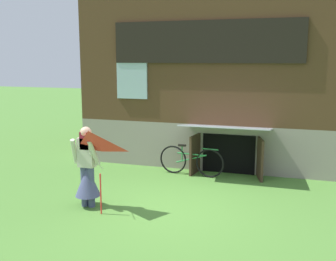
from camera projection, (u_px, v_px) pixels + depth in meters
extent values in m
plane|color=#4C7F33|center=(171.00, 208.00, 8.38)|extent=(60.00, 60.00, 0.00)
cube|color=gray|center=(221.00, 132.00, 13.48)|extent=(7.41, 5.12, 1.29)
cube|color=#4C331E|center=(223.00, 51.00, 13.02)|extent=(7.41, 5.12, 3.98)
cube|color=black|center=(205.00, 42.00, 10.55)|extent=(5.05, 0.08, 1.10)
cube|color=#9EB7C6|center=(205.00, 42.00, 10.57)|extent=(4.89, 0.04, 0.98)
cube|color=#9EB7C6|center=(132.00, 79.00, 11.35)|extent=(0.90, 0.06, 1.10)
cube|color=black|center=(229.00, 154.00, 10.88)|extent=(1.40, 0.03, 1.05)
cube|color=#3D2B1E|center=(195.00, 154.00, 10.87)|extent=(0.16, 0.70, 1.05)
cube|color=#3D2B1E|center=(260.00, 159.00, 10.36)|extent=(0.24, 0.69, 1.05)
cube|color=#999EA8|center=(226.00, 127.00, 10.24)|extent=(2.25, 1.09, 0.18)
cylinder|color=#474C75|center=(84.00, 186.00, 8.44)|extent=(0.14, 0.14, 0.85)
cylinder|color=#474C75|center=(91.00, 187.00, 8.40)|extent=(0.14, 0.14, 0.85)
cone|color=#474C75|center=(88.00, 181.00, 8.40)|extent=(0.52, 0.52, 0.64)
cube|color=beige|center=(87.00, 152.00, 8.29)|extent=(0.34, 0.20, 0.60)
cylinder|color=beige|center=(74.00, 151.00, 8.26)|extent=(0.17, 0.34, 0.56)
cylinder|color=beige|center=(94.00, 153.00, 8.13)|extent=(0.17, 0.34, 0.56)
cube|color=maroon|center=(85.00, 141.00, 8.19)|extent=(0.20, 0.08, 0.36)
sphere|color=#D8AD8E|center=(86.00, 132.00, 8.22)|extent=(0.23, 0.23, 0.23)
pyramid|color=red|center=(89.00, 150.00, 7.66)|extent=(0.83, 0.62, 0.53)
cylinder|color=beige|center=(96.00, 161.00, 7.97)|extent=(0.01, 0.54, 0.46)
cylinder|color=red|center=(101.00, 194.00, 8.01)|extent=(0.03, 0.03, 0.83)
torus|color=black|center=(210.00, 163.00, 10.48)|extent=(0.76, 0.12, 0.76)
torus|color=black|center=(173.00, 159.00, 10.89)|extent=(0.76, 0.12, 0.76)
cylinder|color=#287A3D|center=(191.00, 154.00, 10.65)|extent=(0.77, 0.12, 0.04)
cylinder|color=#287A3D|center=(191.00, 159.00, 10.67)|extent=(0.84, 0.13, 0.31)
cylinder|color=#287A3D|center=(182.00, 153.00, 10.75)|extent=(0.04, 0.04, 0.43)
cube|color=black|center=(182.00, 145.00, 10.71)|extent=(0.20, 0.08, 0.05)
cylinder|color=#287A3D|center=(210.00, 149.00, 10.41)|extent=(0.44, 0.07, 0.03)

